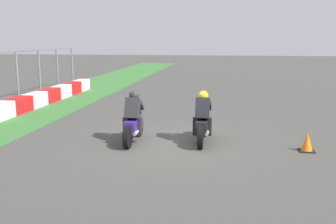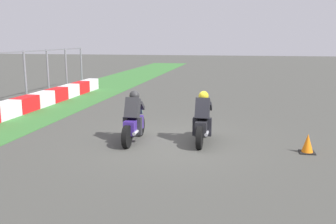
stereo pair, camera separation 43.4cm
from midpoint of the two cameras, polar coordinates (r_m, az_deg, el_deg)
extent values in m
plane|color=#43433E|center=(11.17, -0.52, -4.58)|extent=(120.00, 120.00, 0.00)
cube|color=red|center=(16.67, -22.38, 0.91)|extent=(1.35, 0.60, 0.64)
cube|color=silver|center=(17.85, -20.14, 1.68)|extent=(1.35, 0.60, 0.64)
cube|color=red|center=(19.05, -18.17, 2.36)|extent=(1.35, 0.60, 0.64)
cube|color=silver|center=(20.27, -16.44, 2.95)|extent=(1.35, 0.60, 0.64)
cube|color=red|center=(21.51, -14.90, 3.47)|extent=(1.35, 0.60, 0.64)
cube|color=silver|center=(22.77, -13.54, 3.93)|extent=(1.35, 0.60, 0.64)
cylinder|color=slate|center=(18.61, -22.42, 4.74)|extent=(0.10, 0.10, 2.48)
cylinder|color=slate|center=(20.43, -19.41, 5.43)|extent=(0.10, 0.10, 2.48)
cylinder|color=slate|center=(22.30, -16.89, 5.99)|extent=(0.10, 0.10, 2.48)
cylinder|color=slate|center=(24.21, -14.76, 6.46)|extent=(0.10, 0.10, 2.48)
cylinder|color=black|center=(11.82, 4.42, -2.14)|extent=(0.64, 0.15, 0.64)
cylinder|color=black|center=(10.47, 3.75, -3.86)|extent=(0.64, 0.15, 0.64)
cube|color=black|center=(11.10, 4.12, -2.04)|extent=(1.10, 0.34, 0.40)
ellipsoid|color=black|center=(11.13, 4.19, -0.42)|extent=(0.48, 0.31, 0.24)
cube|color=red|center=(10.60, 3.86, -2.55)|extent=(0.06, 0.16, 0.08)
cylinder|color=#A5A5AD|center=(10.78, 4.78, -3.16)|extent=(0.42, 0.11, 0.10)
cube|color=black|center=(10.90, 4.11, 0.51)|extent=(0.49, 0.41, 0.66)
sphere|color=gold|center=(11.06, 4.24, 2.44)|extent=(0.30, 0.30, 0.30)
cube|color=teal|center=(11.52, 4.38, 0.16)|extent=(0.16, 0.26, 0.23)
cube|color=black|center=(11.00, 3.02, -2.15)|extent=(0.18, 0.14, 0.52)
cube|color=black|center=(10.97, 5.10, -2.22)|extent=(0.18, 0.14, 0.52)
cube|color=black|center=(11.28, 3.38, 0.98)|extent=(0.39, 0.11, 0.31)
cube|color=black|center=(11.25, 5.20, 0.92)|extent=(0.39, 0.11, 0.31)
cylinder|color=black|center=(11.86, -5.45, -2.11)|extent=(0.64, 0.14, 0.64)
cylinder|color=black|center=(10.55, -7.29, -3.81)|extent=(0.64, 0.14, 0.64)
cube|color=#3B2583|center=(11.16, -6.34, -2.01)|extent=(1.10, 0.32, 0.40)
ellipsoid|color=#3B2583|center=(11.19, -6.24, -0.40)|extent=(0.48, 0.30, 0.24)
cube|color=red|center=(10.68, -7.04, -2.51)|extent=(0.06, 0.16, 0.08)
cylinder|color=#A5A5AD|center=(10.82, -5.98, -3.12)|extent=(0.42, 0.10, 0.10)
cube|color=#262629|center=(10.96, -6.53, 0.52)|extent=(0.48, 0.40, 0.66)
sphere|color=#272728|center=(11.11, -6.27, 2.45)|extent=(0.30, 0.30, 0.30)
cube|color=#4D7A5F|center=(11.56, -5.74, 0.18)|extent=(0.15, 0.26, 0.23)
cube|color=#262629|center=(11.10, -7.49, -2.11)|extent=(0.18, 0.14, 0.52)
cube|color=#262629|center=(11.00, -5.49, -2.19)|extent=(0.18, 0.14, 0.52)
cube|color=#262629|center=(11.36, -6.91, 0.99)|extent=(0.39, 0.10, 0.31)
cube|color=#262629|center=(11.27, -5.15, 0.95)|extent=(0.39, 0.10, 0.31)
cube|color=black|center=(10.88, 19.12, -5.55)|extent=(0.40, 0.40, 0.03)
cone|color=orange|center=(10.81, 19.21, -4.30)|extent=(0.32, 0.32, 0.52)
camera|label=1|loc=(0.22, -91.13, -0.22)|focal=40.34mm
camera|label=2|loc=(0.22, 88.87, 0.22)|focal=40.34mm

